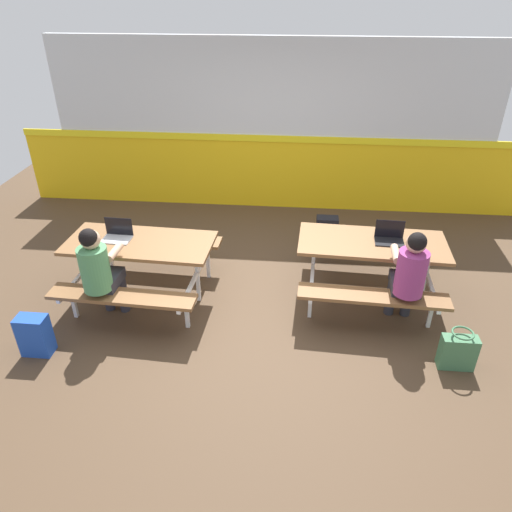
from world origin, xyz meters
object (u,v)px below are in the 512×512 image
(laptop_dark, at_px, (389,237))
(tote_bag_bright, at_px, (458,352))
(picnic_table_right, at_px, (371,254))
(satchel_spare, at_px, (35,335))
(student_further, at_px, (409,273))
(laptop_silver, at_px, (117,235))
(backpack_dark, at_px, (326,232))
(student_nearer, at_px, (99,268))
(picnic_table_left, at_px, (141,254))

(laptop_dark, xyz_separation_m, tote_bag_bright, (0.56, -1.17, -0.59))
(picnic_table_right, height_order, laptop_dark, laptop_dark)
(laptop_dark, relative_size, satchel_spare, 0.75)
(picnic_table_right, bearing_deg, tote_bag_bright, -56.92)
(student_further, distance_m, laptop_silver, 3.21)
(student_further, height_order, laptop_dark, student_further)
(laptop_dark, bearing_deg, laptop_silver, -175.82)
(backpack_dark, bearing_deg, student_nearer, -140.75)
(backpack_dark, bearing_deg, tote_bag_bright, -63.32)
(picnic_table_left, height_order, student_nearer, student_nearer)
(tote_bag_bright, bearing_deg, laptop_dark, 115.61)
(laptop_dark, relative_size, tote_bag_bright, 0.77)
(laptop_dark, height_order, satchel_spare, laptop_dark)
(laptop_dark, xyz_separation_m, backpack_dark, (-0.62, 1.18, -0.57))
(student_further, height_order, backpack_dark, student_further)
(picnic_table_left, relative_size, laptop_silver, 5.11)
(laptop_silver, height_order, backpack_dark, laptop_silver)
(student_nearer, distance_m, laptop_dark, 3.17)
(satchel_spare, bearing_deg, student_nearer, 44.43)
(laptop_silver, distance_m, satchel_spare, 1.37)
(picnic_table_right, distance_m, satchel_spare, 3.68)
(student_nearer, bearing_deg, laptop_silver, 90.16)
(laptop_dark, bearing_deg, picnic_table_left, -174.41)
(tote_bag_bright, bearing_deg, satchel_spare, -177.60)
(picnic_table_right, bearing_deg, student_nearer, -164.65)
(satchel_spare, bearing_deg, tote_bag_bright, 2.40)
(student_nearer, xyz_separation_m, laptop_silver, (-0.00, 0.59, 0.08))
(student_nearer, bearing_deg, picnic_table_right, 15.35)
(picnic_table_right, relative_size, student_nearer, 1.40)
(student_nearer, height_order, student_further, same)
(student_nearer, relative_size, satchel_spare, 2.74)
(picnic_table_right, xyz_separation_m, satchel_spare, (-3.42, -1.32, -0.36))
(tote_bag_bright, bearing_deg, student_further, 127.60)
(picnic_table_right, distance_m, tote_bag_bright, 1.42)
(picnic_table_left, xyz_separation_m, student_nearer, (-0.26, -0.54, 0.13))
(picnic_table_left, xyz_separation_m, laptop_silver, (-0.26, 0.05, 0.21))
(student_further, height_order, tote_bag_bright, student_further)
(laptop_dark, bearing_deg, tote_bag_bright, -64.39)
(picnic_table_right, height_order, backpack_dark, picnic_table_right)
(laptop_dark, height_order, tote_bag_bright, laptop_dark)
(student_further, xyz_separation_m, tote_bag_bright, (0.44, -0.57, -0.51))
(picnic_table_right, relative_size, tote_bag_bright, 3.92)
(picnic_table_right, xyz_separation_m, tote_bag_bright, (0.75, -1.14, -0.38))
(laptop_dark, distance_m, satchel_spare, 3.89)
(laptop_dark, bearing_deg, student_nearer, -165.03)
(backpack_dark, relative_size, satchel_spare, 1.00)
(student_further, distance_m, tote_bag_bright, 0.89)
(picnic_table_right, xyz_separation_m, student_nearer, (-2.88, -0.79, 0.13))
(picnic_table_left, height_order, tote_bag_bright, picnic_table_left)
(picnic_table_left, xyz_separation_m, backpack_dark, (2.18, 1.45, -0.36))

